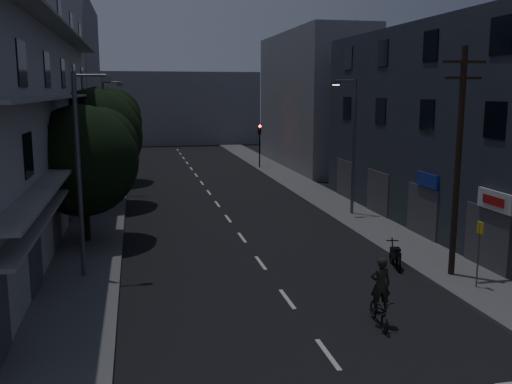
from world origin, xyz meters
name	(u,v)px	position (x,y,z in m)	size (l,w,h in m)	color
ground	(216,203)	(0.00, 25.00, 0.00)	(160.00, 160.00, 0.00)	black
sidewalk_left	(102,206)	(-7.50, 25.00, 0.07)	(3.00, 90.00, 0.15)	#565659
sidewalk_right	(322,197)	(7.50, 25.00, 0.07)	(3.00, 90.00, 0.15)	#565659
lane_markings	(205,187)	(0.00, 31.25, 0.01)	(0.15, 60.50, 0.01)	beige
building_right	(475,129)	(11.99, 14.00, 5.50)	(6.19, 28.00, 11.00)	#282C37
building_far_left	(64,85)	(-12.00, 48.00, 8.00)	(6.00, 20.00, 16.00)	slate
building_far_right	(312,101)	(12.00, 42.00, 6.50)	(6.00, 20.00, 13.00)	slate
building_far_end	(172,108)	(0.00, 70.00, 5.00)	(24.00, 8.00, 10.00)	slate
tree_near	(83,156)	(-7.71, 16.09, 4.33)	(5.41, 5.41, 6.68)	black
tree_mid	(95,133)	(-7.70, 25.16, 4.82)	(6.07, 6.07, 7.47)	black
tree_far	(103,122)	(-7.73, 35.06, 4.96)	(6.21, 6.21, 7.68)	black
traffic_signal_far_right	(260,137)	(6.47, 40.91, 3.10)	(0.28, 0.37, 4.10)	black
traffic_signal_far_left	(120,140)	(-6.60, 39.79, 3.10)	(0.28, 0.37, 4.10)	black
street_lamp_left_near	(82,166)	(-7.29, 10.39, 4.60)	(1.51, 0.25, 8.00)	#5C5E64
street_lamp_right	(352,140)	(7.35, 19.28, 4.60)	(1.51, 0.25, 8.00)	#54585C
street_lamp_left_far	(107,131)	(-7.21, 29.69, 4.60)	(1.51, 0.25, 8.00)	#515458
utility_pole	(458,158)	(7.13, 7.48, 4.87)	(1.80, 0.24, 9.00)	black
bus_stop_sign	(479,242)	(7.24, 5.88, 1.89)	(0.06, 0.35, 2.52)	#595B60
motorcycle	(395,257)	(5.51, 9.22, 0.47)	(0.64, 1.82, 1.18)	black
cyclist	(380,303)	(2.28, 3.59, 0.77)	(0.83, 1.86, 2.28)	black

